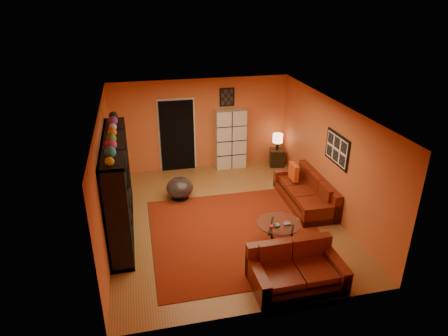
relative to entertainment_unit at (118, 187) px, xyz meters
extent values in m
plane|color=brown|center=(2.27, 0.00, -1.05)|extent=(6.00, 6.00, 0.00)
plane|color=white|center=(2.27, 0.00, 1.55)|extent=(6.00, 6.00, 0.00)
plane|color=#D05D2D|center=(2.27, 3.00, 0.25)|extent=(6.00, 0.00, 6.00)
plane|color=#D05D2D|center=(2.27, -3.00, 0.25)|extent=(6.00, 0.00, 6.00)
plane|color=#D05D2D|center=(-0.23, 0.00, 0.25)|extent=(0.00, 6.00, 6.00)
plane|color=#D05D2D|center=(4.78, 0.00, 0.25)|extent=(0.00, 6.00, 6.00)
cube|color=#5D170A|center=(2.38, -0.70, -1.04)|extent=(3.60, 3.60, 0.01)
cube|color=black|center=(1.57, 2.96, -0.03)|extent=(0.95, 0.10, 2.04)
cube|color=black|center=(4.75, -0.30, 0.55)|extent=(0.03, 1.00, 0.70)
cube|color=black|center=(3.02, 2.98, 1.00)|extent=(0.42, 0.03, 0.52)
cube|color=black|center=(0.00, 0.00, 0.00)|extent=(0.45, 3.00, 2.10)
imported|color=black|center=(0.05, 0.00, -0.06)|extent=(0.95, 0.12, 0.55)
cube|color=#50140A|center=(4.32, 0.23, -0.89)|extent=(0.91, 2.15, 0.32)
cube|color=#50140A|center=(4.67, 0.22, -0.62)|extent=(0.22, 2.14, 0.85)
cube|color=#50140A|center=(4.31, -0.75, -0.74)|extent=(0.88, 0.19, 0.62)
cube|color=#50140A|center=(4.34, 1.21, -0.74)|extent=(0.88, 0.19, 0.62)
cube|color=#50140A|center=(4.28, -0.36, -0.58)|extent=(0.66, 0.58, 0.12)
cube|color=#50140A|center=(4.29, 0.23, -0.58)|extent=(0.66, 0.58, 0.12)
cube|color=#50140A|center=(4.29, 0.82, -0.58)|extent=(0.66, 0.58, 0.12)
cube|color=#50140A|center=(3.02, -2.50, -0.89)|extent=(1.63, 0.99, 0.32)
cube|color=#50140A|center=(3.01, -2.11, -0.62)|extent=(1.62, 0.20, 0.85)
cube|color=#50140A|center=(3.73, -2.49, -0.74)|extent=(0.19, 0.97, 0.62)
cube|color=#50140A|center=(2.30, -2.51, -0.74)|extent=(0.19, 0.97, 0.62)
cube|color=#50140A|center=(3.33, -2.54, -0.58)|extent=(0.62, 0.76, 0.12)
cube|color=#50140A|center=(2.70, -2.54, -0.58)|extent=(0.62, 0.76, 0.12)
cube|color=#D44617|center=(4.22, 0.74, -0.42)|extent=(0.12, 0.42, 0.42)
cylinder|color=silver|center=(3.16, -1.17, -0.60)|extent=(0.91, 0.91, 0.02)
cylinder|color=black|center=(3.43, -1.25, -0.82)|extent=(0.05, 0.05, 0.43)
cylinder|color=black|center=(3.09, -0.90, -0.82)|extent=(0.05, 0.05, 0.43)
cylinder|color=black|center=(2.95, -1.37, -0.82)|extent=(0.05, 0.05, 0.43)
cube|color=silver|center=(3.09, 2.80, -0.19)|extent=(0.87, 0.39, 1.73)
cylinder|color=black|center=(1.40, 1.15, -1.03)|extent=(0.44, 0.44, 0.03)
cylinder|color=black|center=(1.40, 1.15, -0.95)|extent=(0.06, 0.06, 0.15)
ellipsoid|color=#463D3D|center=(1.40, 1.15, -0.75)|extent=(0.67, 0.67, 0.50)
cube|color=black|center=(4.45, 2.57, -0.80)|extent=(0.48, 0.48, 0.50)
cylinder|color=black|center=(4.45, 2.57, -0.43)|extent=(0.08, 0.08, 0.23)
cylinder|color=#FFC88C|center=(4.45, 2.57, -0.19)|extent=(0.29, 0.29, 0.25)
camera|label=1|loc=(0.52, -7.72, 3.78)|focal=32.00mm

